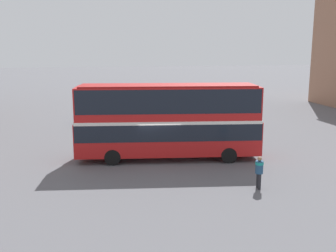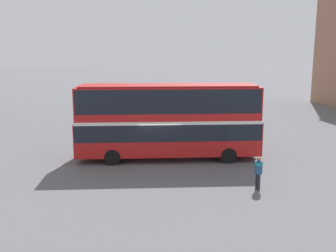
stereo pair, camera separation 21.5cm
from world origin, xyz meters
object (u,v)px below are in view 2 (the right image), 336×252
parked_car_kerb_near (104,114)px  pedestrian_foreground (258,169)px  parked_car_kerb_far (212,117)px  double_decker_bus (168,117)px

parked_car_kerb_near → pedestrian_foreground: bearing=-80.6°
parked_car_kerb_near → parked_car_kerb_far: bearing=-28.1°
parked_car_kerb_near → parked_car_kerb_far: (9.51, -3.20, -0.02)m
pedestrian_foreground → parked_car_kerb_near: size_ratio=0.37×
pedestrian_foreground → parked_car_kerb_far: 16.43m
pedestrian_foreground → parked_car_kerb_near: pedestrian_foreground is taller
double_decker_bus → parked_car_kerb_far: double_decker_bus is taller
pedestrian_foreground → parked_car_kerb_far: size_ratio=0.41×
double_decker_bus → parked_car_kerb_near: double_decker_bus is taller
double_decker_bus → pedestrian_foreground: size_ratio=6.98×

